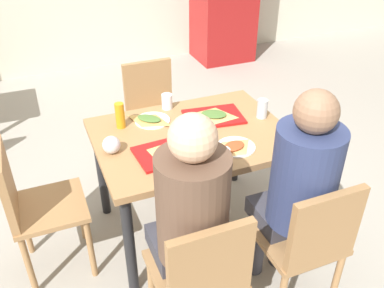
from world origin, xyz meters
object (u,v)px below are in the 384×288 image
(chair_far_side, at_px, (153,109))
(person_in_red, at_px, (189,214))
(tray_red_far, at_px, (214,117))
(pizza_slice_c, at_px, (149,119))
(main_table, at_px, (192,147))
(chair_left_end, at_px, (32,203))
(pizza_slice_a, at_px, (168,151))
(paper_plate_near_edge, at_px, (236,147))
(plastic_cup_a, at_px, (167,101))
(condiment_bottle, at_px, (120,116))
(pizza_slice_d, at_px, (234,147))
(pizza_slice_b, at_px, (214,115))
(chair_near_left, at_px, (201,275))
(paper_plate_center, at_px, (152,120))
(tray_red_near, at_px, (169,152))
(foil_bundle, at_px, (111,145))
(soda_can, at_px, (262,109))
(chair_near_right, at_px, (307,240))
(plastic_cup_b, at_px, (223,157))

(chair_far_side, bearing_deg, person_in_red, -100.93)
(tray_red_far, distance_m, pizza_slice_c, 0.41)
(tray_red_far, bearing_deg, pizza_slice_c, 164.79)
(main_table, height_order, chair_left_end, chair_left_end)
(main_table, height_order, pizza_slice_a, pizza_slice_a)
(paper_plate_near_edge, bearing_deg, plastic_cup_a, 108.49)
(main_table, bearing_deg, condiment_bottle, 147.68)
(pizza_slice_c, bearing_deg, pizza_slice_d, -54.45)
(pizza_slice_d, bearing_deg, main_table, 121.46)
(paper_plate_near_edge, relative_size, plastic_cup_a, 2.20)
(paper_plate_near_edge, xyz_separation_m, pizza_slice_c, (-0.37, 0.47, 0.01))
(pizza_slice_b, distance_m, condiment_bottle, 0.58)
(chair_near_left, relative_size, paper_plate_near_edge, 3.95)
(paper_plate_center, xyz_separation_m, pizza_slice_b, (0.37, -0.11, 0.02))
(tray_red_far, relative_size, paper_plate_near_edge, 1.64)
(person_in_red, relative_size, tray_red_far, 3.55)
(main_table, relative_size, chair_near_left, 1.32)
(pizza_slice_b, bearing_deg, tray_red_near, -145.69)
(tray_red_near, height_order, pizza_slice_a, pizza_slice_a)
(foil_bundle, bearing_deg, tray_red_near, -24.16)
(tray_red_far, relative_size, foil_bundle, 3.60)
(chair_left_end, xyz_separation_m, pizza_slice_a, (0.75, -0.16, 0.25))
(chair_near_left, xyz_separation_m, person_in_red, (0.00, 0.14, 0.25))
(pizza_slice_c, bearing_deg, condiment_bottle, -179.95)
(soda_can, xyz_separation_m, condiment_bottle, (-0.86, 0.21, 0.02))
(pizza_slice_a, height_order, condiment_bottle, condiment_bottle)
(paper_plate_near_edge, distance_m, plastic_cup_a, 0.63)
(plastic_cup_a, bearing_deg, person_in_red, -103.98)
(condiment_bottle, bearing_deg, chair_far_side, 57.12)
(chair_near_left, height_order, chair_near_right, same)
(chair_near_left, distance_m, foil_bundle, 0.86)
(main_table, distance_m, tray_red_far, 0.26)
(paper_plate_center, relative_size, paper_plate_near_edge, 1.00)
(pizza_slice_b, relative_size, condiment_bottle, 1.76)
(chair_left_end, relative_size, condiment_bottle, 5.43)
(tray_red_near, bearing_deg, pizza_slice_a, -129.87)
(chair_near_right, relative_size, paper_plate_center, 3.95)
(chair_near_right, relative_size, plastic_cup_b, 8.69)
(person_in_red, height_order, pizza_slice_a, person_in_red)
(chair_far_side, distance_m, condiment_bottle, 0.75)
(person_in_red, height_order, condiment_bottle, person_in_red)
(pizza_slice_b, height_order, plastic_cup_a, plastic_cup_a)
(soda_can, relative_size, foil_bundle, 1.22)
(chair_near_right, height_order, paper_plate_near_edge, chair_near_right)
(chair_near_right, distance_m, pizza_slice_a, 0.86)
(condiment_bottle, bearing_deg, tray_red_far, -10.59)
(main_table, xyz_separation_m, chair_far_side, (0.00, 0.81, -0.13))
(paper_plate_center, relative_size, plastic_cup_b, 2.20)
(main_table, relative_size, tray_red_near, 3.18)
(chair_near_left, bearing_deg, plastic_cup_b, 54.85)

